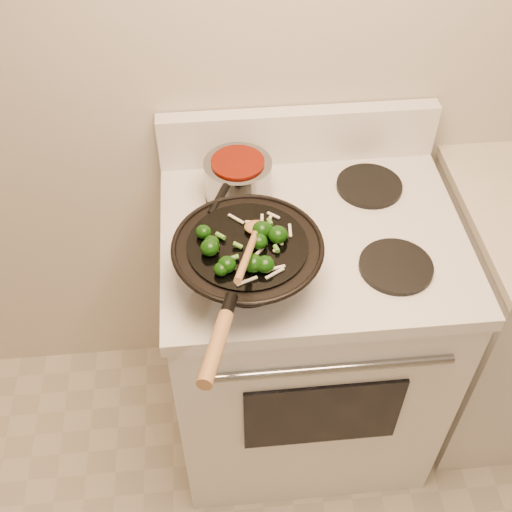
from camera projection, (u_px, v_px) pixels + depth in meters
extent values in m
plane|color=beige|center=(356.00, 26.00, 1.60)|extent=(3.50, 0.00, 3.50)
cube|color=white|center=(303.00, 340.00, 2.00)|extent=(0.76, 0.64, 0.88)
cube|color=white|center=(312.00, 236.00, 1.66)|extent=(0.78, 0.66, 0.04)
cube|color=white|center=(298.00, 135.00, 1.79)|extent=(0.78, 0.05, 0.16)
cylinder|color=gray|center=(330.00, 369.00, 1.53)|extent=(0.60, 0.02, 0.02)
cube|color=black|center=(323.00, 415.00, 1.70)|extent=(0.42, 0.01, 0.28)
cylinder|color=black|center=(248.00, 277.00, 1.53)|extent=(0.18, 0.18, 0.01)
cylinder|color=black|center=(396.00, 266.00, 1.55)|extent=(0.18, 0.18, 0.01)
cylinder|color=black|center=(238.00, 194.00, 1.73)|extent=(0.18, 0.18, 0.01)
cylinder|color=black|center=(369.00, 186.00, 1.76)|extent=(0.18, 0.18, 0.01)
torus|color=black|center=(248.00, 246.00, 1.45)|extent=(0.35, 0.35, 0.01)
cylinder|color=black|center=(248.00, 245.00, 1.45)|extent=(0.28, 0.28, 0.01)
cylinder|color=black|center=(229.00, 305.00, 1.30)|extent=(0.04, 0.06, 0.03)
cylinder|color=#A57341|center=(216.00, 348.00, 1.21)|extent=(0.08, 0.19, 0.05)
ellipsoid|color=black|center=(259.00, 241.00, 1.43)|extent=(0.04, 0.04, 0.03)
cylinder|color=#47792B|center=(264.00, 244.00, 1.44)|extent=(0.02, 0.02, 0.01)
ellipsoid|color=black|center=(203.00, 232.00, 1.45)|extent=(0.04, 0.04, 0.03)
ellipsoid|color=black|center=(262.00, 229.00, 1.46)|extent=(0.04, 0.04, 0.04)
ellipsoid|color=black|center=(211.00, 242.00, 1.43)|extent=(0.04, 0.04, 0.03)
cylinder|color=#47792B|center=(216.00, 245.00, 1.44)|extent=(0.02, 0.02, 0.01)
ellipsoid|color=black|center=(265.00, 229.00, 1.46)|extent=(0.04, 0.04, 0.03)
ellipsoid|color=black|center=(265.00, 264.00, 1.38)|extent=(0.04, 0.04, 0.04)
ellipsoid|color=black|center=(210.00, 248.00, 1.42)|extent=(0.04, 0.04, 0.04)
cylinder|color=#47792B|center=(216.00, 251.00, 1.42)|extent=(0.02, 0.01, 0.01)
ellipsoid|color=black|center=(221.00, 269.00, 1.38)|extent=(0.03, 0.03, 0.03)
ellipsoid|color=black|center=(278.00, 235.00, 1.44)|extent=(0.05, 0.05, 0.04)
ellipsoid|color=black|center=(227.00, 264.00, 1.38)|extent=(0.04, 0.04, 0.03)
cylinder|color=#47792B|center=(233.00, 267.00, 1.39)|extent=(0.02, 0.02, 0.01)
ellipsoid|color=black|center=(263.00, 230.00, 1.46)|extent=(0.04, 0.04, 0.03)
ellipsoid|color=black|center=(253.00, 263.00, 1.38)|extent=(0.05, 0.05, 0.04)
cube|color=white|center=(267.00, 231.00, 1.47)|extent=(0.02, 0.03, 0.00)
cube|color=white|center=(236.00, 219.00, 1.50)|extent=(0.04, 0.04, 0.00)
cube|color=white|center=(276.00, 268.00, 1.39)|extent=(0.04, 0.02, 0.00)
cube|color=white|center=(257.00, 254.00, 1.42)|extent=(0.04, 0.04, 0.00)
cube|color=white|center=(273.00, 215.00, 1.51)|extent=(0.03, 0.03, 0.00)
cube|color=white|center=(253.00, 222.00, 1.49)|extent=(0.04, 0.01, 0.00)
cube|color=white|center=(262.00, 221.00, 1.49)|extent=(0.01, 0.05, 0.00)
cube|color=white|center=(275.00, 273.00, 1.38)|extent=(0.04, 0.03, 0.00)
cube|color=white|center=(269.00, 223.00, 1.49)|extent=(0.02, 0.05, 0.00)
cube|color=white|center=(290.00, 230.00, 1.47)|extent=(0.01, 0.04, 0.00)
cube|color=white|center=(247.00, 281.00, 1.37)|extent=(0.05, 0.02, 0.00)
cylinder|color=#549E33|center=(238.00, 245.00, 1.43)|extent=(0.02, 0.03, 0.01)
cylinder|color=#549E33|center=(234.00, 258.00, 1.41)|extent=(0.02, 0.02, 0.01)
cylinder|color=#549E33|center=(284.00, 237.00, 1.45)|extent=(0.02, 0.02, 0.01)
cylinder|color=#549E33|center=(220.00, 236.00, 1.45)|extent=(0.02, 0.02, 0.01)
cylinder|color=#549E33|center=(276.00, 249.00, 1.43)|extent=(0.02, 0.02, 0.01)
cylinder|color=#549E33|center=(270.00, 222.00, 1.49)|extent=(0.03, 0.02, 0.02)
sphere|color=beige|center=(214.00, 239.00, 1.45)|extent=(0.01, 0.01, 0.01)
sphere|color=beige|center=(261.00, 242.00, 1.45)|extent=(0.01, 0.01, 0.01)
sphere|color=beige|center=(282.00, 244.00, 1.44)|extent=(0.01, 0.01, 0.01)
sphere|color=beige|center=(275.00, 251.00, 1.43)|extent=(0.01, 0.01, 0.01)
ellipsoid|color=#A57341|center=(257.00, 227.00, 1.47)|extent=(0.07, 0.06, 0.02)
cylinder|color=#A57341|center=(248.00, 253.00, 1.35)|extent=(0.08, 0.24, 0.11)
cylinder|color=gray|center=(238.00, 178.00, 1.69)|extent=(0.18, 0.18, 0.10)
cylinder|color=#600F04|center=(238.00, 162.00, 1.65)|extent=(0.14, 0.14, 0.01)
cylinder|color=black|center=(218.00, 200.00, 1.56)|extent=(0.06, 0.11, 0.02)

